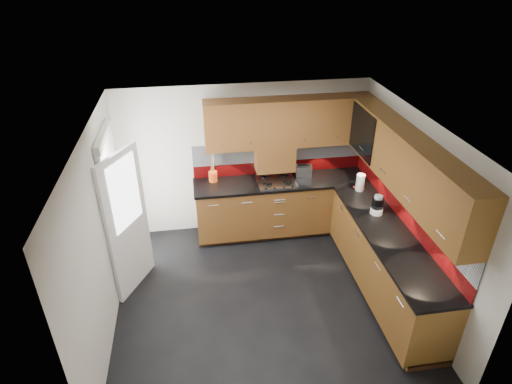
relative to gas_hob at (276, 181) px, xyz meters
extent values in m
cube|color=black|center=(-0.45, -1.47, -0.97)|extent=(4.00, 3.80, 0.02)
cube|color=white|center=(-0.45, -1.47, 1.49)|extent=(4.00, 3.80, 0.10)
cube|color=beige|center=(-0.45, 0.37, 0.24)|extent=(4.00, 0.08, 2.64)
cube|color=beige|center=(-0.45, -3.31, 0.24)|extent=(4.00, 0.08, 2.64)
cube|color=beige|center=(-2.39, -1.47, 0.24)|extent=(0.08, 3.80, 2.64)
cube|color=beige|center=(1.49, -1.47, 0.24)|extent=(0.08, 3.80, 2.64)
cube|color=brown|center=(0.10, 0.03, -0.48)|extent=(2.70, 0.60, 0.95)
cube|color=brown|center=(1.15, -1.57, -0.48)|extent=(0.60, 2.60, 0.95)
cube|color=#412412|center=(0.10, 0.06, -0.91)|extent=(2.70, 0.54, 0.10)
cube|color=#412412|center=(1.18, -1.57, -0.91)|extent=(0.54, 2.60, 0.10)
cube|color=black|center=(0.09, 0.02, -0.04)|extent=(2.72, 0.62, 0.04)
cube|color=black|center=(1.14, -1.59, -0.04)|extent=(0.62, 2.60, 0.04)
cube|color=maroon|center=(0.10, 0.32, 0.08)|extent=(2.70, 0.02, 0.20)
cube|color=#B4B8BD|center=(0.10, 0.32, 0.35)|extent=(2.70, 0.02, 0.34)
cube|color=maroon|center=(1.44, -1.27, 0.08)|extent=(0.02, 3.20, 0.20)
cube|color=#B4B8BD|center=(1.44, -1.27, 0.35)|extent=(0.02, 3.20, 0.34)
cube|color=brown|center=(0.20, 0.17, 0.88)|extent=(2.50, 0.33, 0.72)
cube|color=brown|center=(1.28, -1.43, 0.88)|extent=(0.33, 2.87, 0.72)
cube|color=silver|center=(0.05, -0.01, 0.67)|extent=(1.80, 0.01, 0.16)
cube|color=silver|center=(1.11, -1.47, 0.67)|extent=(0.01, 2.00, 0.16)
cube|color=brown|center=(0.00, 0.17, 0.32)|extent=(0.60, 0.33, 0.40)
cube|color=black|center=(1.11, -0.40, 0.88)|extent=(0.01, 0.80, 0.66)
cube|color=#FFD18C|center=(1.42, -0.40, 0.88)|extent=(0.01, 0.76, 0.64)
cube|color=black|center=(1.28, -0.40, 0.90)|extent=(0.29, 0.76, 0.01)
cylinder|color=black|center=(1.28, -0.65, 1.00)|extent=(0.07, 0.07, 0.16)
cylinder|color=black|center=(1.28, -0.50, 1.00)|extent=(0.07, 0.07, 0.16)
cylinder|color=white|center=(1.28, -0.35, 1.00)|extent=(0.07, 0.07, 0.16)
cylinder|color=black|center=(1.28, -0.20, 1.00)|extent=(0.07, 0.07, 0.16)
cube|color=white|center=(-2.31, -0.57, 0.06)|extent=(0.06, 0.95, 2.04)
cube|color=white|center=(-2.13, -0.92, 0.04)|extent=(0.42, 0.73, 1.98)
cube|color=white|center=(-2.10, -0.92, 0.49)|extent=(0.28, 0.50, 0.90)
cube|color=silver|center=(0.00, 0.01, -0.01)|extent=(0.59, 0.50, 0.02)
torus|color=black|center=(-0.15, -0.11, 0.02)|extent=(0.13, 0.13, 0.02)
torus|color=black|center=(0.15, -0.11, 0.02)|extent=(0.13, 0.13, 0.02)
torus|color=black|center=(-0.15, 0.13, 0.02)|extent=(0.13, 0.13, 0.02)
torus|color=black|center=(0.15, 0.13, 0.02)|extent=(0.13, 0.13, 0.02)
cube|color=black|center=(0.00, -0.23, 0.00)|extent=(0.44, 0.04, 0.02)
cylinder|color=#E45115|center=(-0.96, 0.18, 0.07)|extent=(0.13, 0.13, 0.16)
cylinder|color=olive|center=(-0.95, 0.20, 0.27)|extent=(0.06, 0.03, 0.33)
cylinder|color=olive|center=(-0.94, 0.19, 0.26)|extent=(0.04, 0.05, 0.31)
cylinder|color=olive|center=(-0.96, 0.20, 0.28)|extent=(0.07, 0.02, 0.35)
cylinder|color=olive|center=(-0.94, 0.18, 0.25)|extent=(0.03, 0.05, 0.29)
cylinder|color=olive|center=(-0.97, 0.20, 0.27)|extent=(0.05, 0.04, 0.32)
cube|color=silver|center=(0.47, 0.14, 0.07)|extent=(0.26, 0.19, 0.17)
cube|color=black|center=(0.47, 0.14, 0.16)|extent=(0.19, 0.05, 0.01)
cube|color=black|center=(0.47, 0.18, 0.16)|extent=(0.19, 0.05, 0.01)
cylinder|color=white|center=(1.16, -1.09, 0.03)|extent=(0.17, 0.17, 0.09)
cylinder|color=black|center=(1.16, -1.09, 0.15)|extent=(0.16, 0.16, 0.15)
cylinder|color=white|center=(1.16, -1.09, 0.24)|extent=(0.11, 0.11, 0.04)
cylinder|color=white|center=(1.17, -0.44, 0.11)|extent=(0.13, 0.13, 0.26)
cube|color=#F63C1B|center=(1.19, -0.39, -0.01)|extent=(0.15, 0.14, 0.01)
camera|label=1|loc=(-1.22, -5.67, 3.12)|focal=30.00mm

